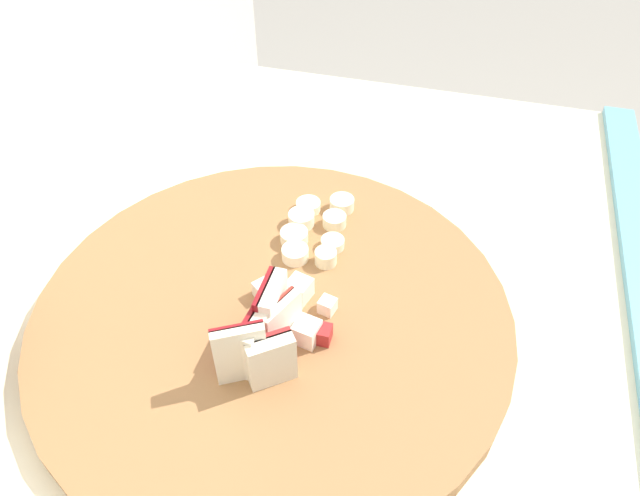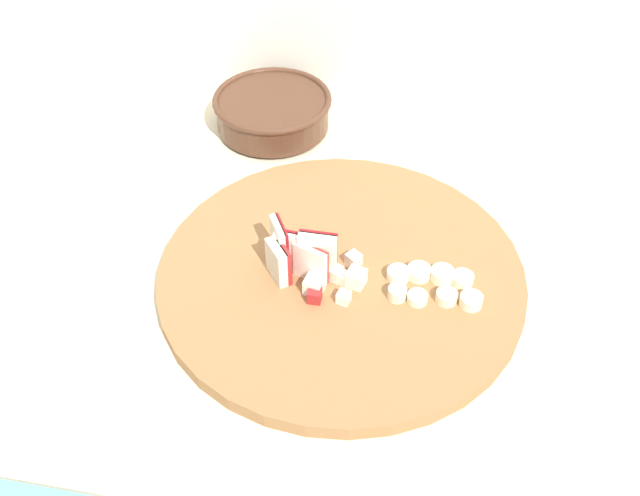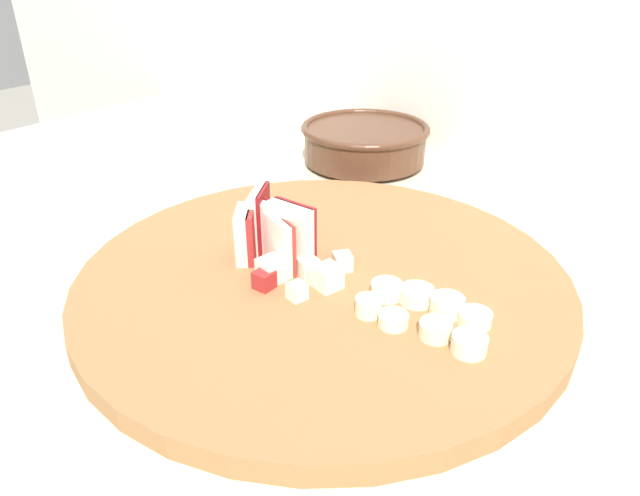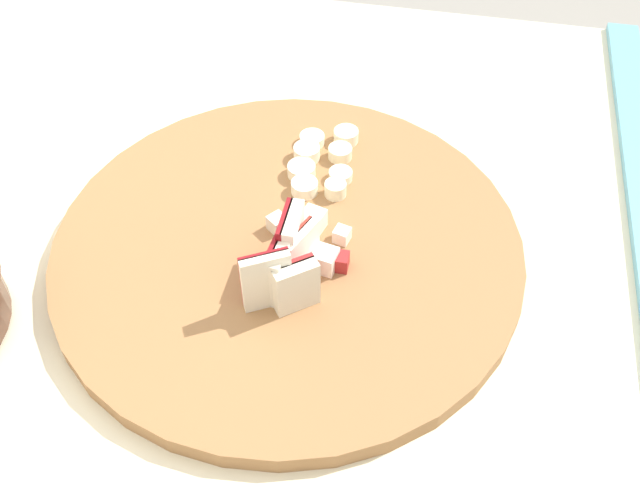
{
  "view_description": "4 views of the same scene",
  "coord_description": "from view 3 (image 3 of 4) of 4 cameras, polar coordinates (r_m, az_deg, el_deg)",
  "views": [
    {
      "loc": [
        -0.22,
        -0.17,
        1.38
      ],
      "look_at": [
        0.17,
        -0.06,
        0.98
      ],
      "focal_mm": 33.71,
      "sensor_mm": 36.0,
      "label": 1
    },
    {
      "loc": [
        0.21,
        -0.66,
        1.59
      ],
      "look_at": [
        0.09,
        0.0,
        0.95
      ],
      "focal_mm": 41.27,
      "sensor_mm": 36.0,
      "label": 2
    },
    {
      "loc": [
        0.41,
        -0.4,
        1.22
      ],
      "look_at": [
        0.1,
        -0.0,
        0.95
      ],
      "focal_mm": 32.64,
      "sensor_mm": 36.0,
      "label": 3
    },
    {
      "loc": [
        -0.34,
        -0.15,
        1.46
      ],
      "look_at": [
        0.09,
        -0.06,
        0.97
      ],
      "focal_mm": 40.7,
      "sensor_mm": 36.0,
      "label": 4
    }
  ],
  "objects": [
    {
      "name": "tile_backsplash",
      "position": [
        1.03,
        9.73,
        0.36
      ],
      "size": [
        2.4,
        0.04,
        1.48
      ],
      "primitive_type": "cube",
      "color": "silver",
      "rests_on": "ground"
    },
    {
      "name": "ceramic_bowl",
      "position": [
        0.86,
        4.4,
        10.35
      ],
      "size": [
        0.19,
        0.19,
        0.06
      ],
      "color": "#4C2D1E",
      "rests_on": "tiled_countertop"
    },
    {
      "name": "apple_dice_pile",
      "position": [
        0.53,
        -2.05,
        -2.1
      ],
      "size": [
        0.09,
        0.09,
        0.02
      ],
      "color": "beige",
      "rests_on": "cutting_board"
    },
    {
      "name": "cutting_board",
      "position": [
        0.55,
        0.27,
        -3.1
      ],
      "size": [
        0.46,
        0.46,
        0.02
      ],
      "primitive_type": "cylinder",
      "color": "olive",
      "rests_on": "tiled_countertop"
    },
    {
      "name": "banana_slice_rows",
      "position": [
        0.49,
        10.3,
        -6.17
      ],
      "size": [
        0.12,
        0.07,
        0.02
      ],
      "color": "beige",
      "rests_on": "cutting_board"
    },
    {
      "name": "apple_wedge_fan",
      "position": [
        0.56,
        -4.85,
        1.54
      ],
      "size": [
        0.09,
        0.07,
        0.06
      ],
      "color": "maroon",
      "rests_on": "cutting_board"
    }
  ]
}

